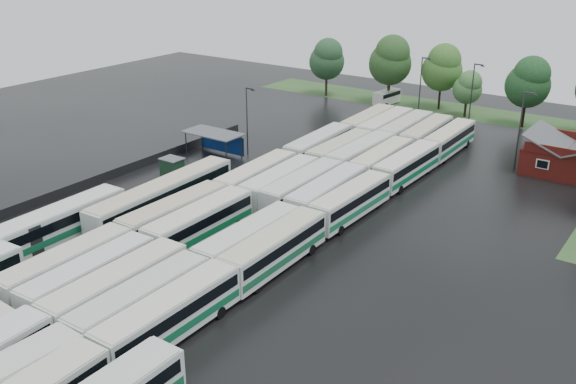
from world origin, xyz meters
The scene contains 44 objects.
ground centered at (0.00, 0.00, 0.00)m, with size 160.00×160.00×0.00m, color black.
brick_building centered at (24.00, 42.77, 1.87)m, with size 10.07×8.60×5.39m.
wash_shed centered at (-17.20, 22.02, 2.99)m, with size 8.20×4.20×3.58m.
utility_hut centered at (-16.20, 12.60, 1.32)m, with size 2.70×2.20×2.62m.
grass_strip_north centered at (2.00, 64.80, 0.01)m, with size 80.00×10.00×0.01m, color #315526.
west_fence centered at (-22.20, 8.00, 0.60)m, with size 0.10×50.00×1.20m, color #2D2D30.
bus_r1c0 centered at (-4.44, -12.10, 1.98)m, with size 3.02×13.01×3.61m.
bus_r1c1 centered at (-1.38, -12.14, 1.96)m, with size 3.13×12.91×3.57m.
bus_r1c2 centered at (2.03, -12.13, 2.07)m, with size 3.08×13.59×3.77m.
bus_r1c3 centered at (5.12, -12.41, 2.01)m, with size 2.86×13.12×3.65m.
bus_r1c4 centered at (8.22, -12.43, 2.04)m, with size 2.86×13.33×3.71m.
bus_r2c0 centered at (-4.49, 1.11, 2.03)m, with size 3.09×13.29×3.68m.
bus_r2c1 centered at (-1.17, 1.22, 2.05)m, with size 2.91×13.39×3.72m.
bus_r2c3 centered at (5.34, 0.92, 2.01)m, with size 2.89×13.15×3.66m.
bus_r2c4 centered at (8.26, 0.94, 2.04)m, with size 3.04×13.39×3.71m.
bus_r3c0 centered at (-4.24, 14.45, 2.02)m, with size 3.39×13.30×3.67m.
bus_r3c1 centered at (-1.00, 14.71, 1.98)m, with size 3.21×13.05×3.61m.
bus_r3c2 centered at (2.03, 14.87, 2.04)m, with size 2.98×13.37×3.71m.
bus_r3c3 centered at (5.28, 14.90, 2.05)m, with size 3.18×13.48×3.73m.
bus_r3c4 centered at (8.35, 14.70, 1.96)m, with size 2.97×12.88×3.57m.
bus_r4c0 centered at (-4.56, 28.56, 2.07)m, with size 3.40×13.63×3.77m.
bus_r4c1 centered at (-1.15, 28.48, 1.98)m, with size 2.80×12.94×3.60m.
bus_r4c2 centered at (1.91, 28.57, 2.06)m, with size 3.01×13.48×3.74m.
bus_r4c3 centered at (5.09, 28.21, 1.99)m, with size 2.99×13.02×3.61m.
bus_r4c4 centered at (8.44, 28.45, 2.01)m, with size 3.02×13.21×3.66m.
bus_r5c0 centered at (-4.49, 42.26, 2.02)m, with size 3.29×13.27×3.67m.
bus_r5c1 centered at (-1.35, 41.87, 2.07)m, with size 3.28×13.60×3.76m.
bus_r5c2 centered at (1.86, 41.89, 2.06)m, with size 3.14×13.53×3.75m.
bus_r5c3 centered at (5.17, 41.74, 2.03)m, with size 3.21×13.35×3.69m.
bus_r5c4 centered at (8.57, 41.78, 1.97)m, with size 2.85×12.92×3.59m.
artic_bus_west_b centered at (-9.08, 4.04, 2.08)m, with size 3.44×20.25×3.74m.
artic_bus_west_c centered at (-12.42, -9.55, 2.07)m, with size 3.22×20.18×3.74m.
minibus centered at (-11.11, 61.63, 1.41)m, with size 2.87×6.04×2.54m.
tree_north_0 centered at (-23.38, 60.93, 7.01)m, with size 6.58×6.58×10.89m.
tree_north_1 centered at (-10.82, 61.79, 8.00)m, with size 7.51×7.51×12.44m.
tree_north_2 centered at (-1.96, 63.76, 7.40)m, with size 6.94×6.94×11.50m.
tree_north_3 centered at (3.63, 61.53, 5.11)m, with size 4.79×4.79×7.94m.
tree_north_4 centered at (13.38, 60.79, 7.35)m, with size 6.89×6.89×11.42m.
lamp_post_ne centered at (18.39, 40.25, 6.03)m, with size 1.60×0.31×10.39m.
lamp_post_nw centered at (-14.05, 25.30, 5.51)m, with size 1.46×0.28×9.48m.
lamp_post_back_w centered at (-1.34, 53.73, 6.18)m, with size 1.64×0.32×10.65m.
lamp_post_back_e centered at (6.73, 54.78, 6.02)m, with size 1.60×0.31×10.37m.
puddle_2 centered at (-7.50, 2.02, 0.00)m, with size 4.85×4.85×0.01m, color black.
puddle_3 centered at (6.34, 0.64, 0.00)m, with size 4.95×4.95×0.01m, color black.
Camera 1 is at (39.19, -41.06, 28.84)m, focal length 40.00 mm.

